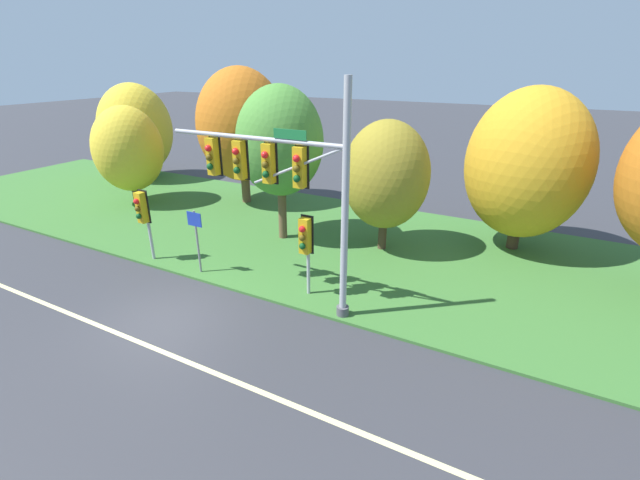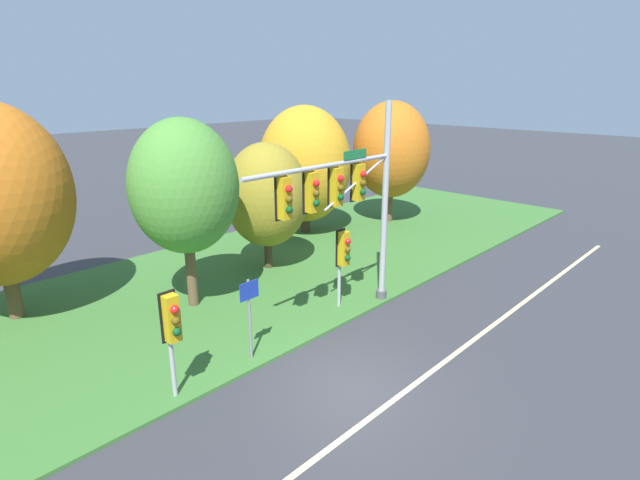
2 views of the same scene
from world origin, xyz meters
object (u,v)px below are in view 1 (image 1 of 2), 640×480
Objects in this scene: traffic_signal_mast at (283,178)px; pedestrian_signal_further_along at (143,211)px; pedestrian_signal_near_kerb at (305,240)px; tree_nearest_road at (136,129)px; tree_left_of_mast at (128,149)px; tree_mid_verge at (280,142)px; tree_tall_centre at (386,175)px; tree_behind_signpost at (242,126)px; route_sign_post at (196,233)px; tree_right_far at (527,165)px.

traffic_signal_mast is 2.45× the size of pedestrian_signal_further_along.
pedestrian_signal_near_kerb is 0.47× the size of tree_nearest_road.
tree_nearest_road is 5.98m from tree_left_of_mast.
tree_mid_verge is at bearing 53.38° from pedestrian_signal_further_along.
traffic_signal_mast is 1.32× the size of tree_tall_centre.
tree_left_of_mast is at bearing -150.10° from tree_behind_signpost.
route_sign_post is at bearing -134.64° from tree_tall_centre.
tree_right_far is (19.74, 3.25, 0.61)m from tree_left_of_mast.
tree_behind_signpost is (-1.35, 8.24, 2.19)m from pedestrian_signal_further_along.
tree_nearest_road is (-11.07, 9.28, 1.18)m from pedestrian_signal_further_along.
pedestrian_signal_further_along reaches higher than pedestrian_signal_near_kerb.
traffic_signal_mast reaches higher than tree_nearest_road.
pedestrian_signal_near_kerb is 4.54m from route_sign_post.
pedestrian_signal_further_along reaches higher than route_sign_post.
traffic_signal_mast is at bearing -127.35° from tree_right_far.
tree_behind_signpost reaches higher than pedestrian_signal_near_kerb.
traffic_signal_mast is 14.36m from tree_left_of_mast.
pedestrian_signal_near_kerb is at bearing -42.59° from tree_behind_signpost.
route_sign_post is at bearing -33.80° from tree_nearest_road.
tree_left_of_mast is at bearing 161.71° from pedestrian_signal_near_kerb.
pedestrian_signal_near_kerb is 5.92m from tree_mid_verge.
tree_behind_signpost is 1.34× the size of tree_tall_centre.
pedestrian_signal_near_kerb is (0.47, 0.53, -2.18)m from traffic_signal_mast.
pedestrian_signal_further_along is at bearing -126.62° from tree_mid_verge.
tree_behind_signpost is at bearing 99.27° from pedestrian_signal_further_along.
route_sign_post is 0.37× the size of tree_mid_verge.
tree_right_far is (14.29, 0.11, -0.63)m from tree_behind_signpost.
pedestrian_signal_near_kerb is 5.29m from tree_tall_centre.
tree_nearest_road is at bearing 135.67° from tree_left_of_mast.
tree_mid_verge is 4.71m from tree_tall_centre.
traffic_signal_mast reaches higher than tree_left_of_mast.
tree_nearest_road is 1.16× the size of tree_left_of_mast.
traffic_signal_mast is 6.91m from pedestrian_signal_further_along.
tree_nearest_road is at bearing 173.91° from tree_behind_signpost.
pedestrian_signal_near_kerb is 0.43× the size of tree_mid_verge.
pedestrian_signal_near_kerb is at bearing -127.02° from tree_right_far.
traffic_signal_mast is at bearing -27.73° from tree_nearest_road.
tree_behind_signpost is 9.70m from tree_tall_centre.
tree_tall_centre is (4.47, 0.97, -1.14)m from tree_mid_verge.
tree_nearest_road reaches higher than pedestrian_signal_near_kerb.
pedestrian_signal_further_along is 0.55× the size of tree_left_of_mast.
tree_mid_verge is (0.92, 4.49, 2.76)m from route_sign_post.
pedestrian_signal_further_along is 0.54× the size of tree_tall_centre.
pedestrian_signal_near_kerb is at bearing -18.29° from tree_left_of_mast.
route_sign_post is 5.35m from tree_mid_verge.
tree_right_far is at bearing 32.85° from pedestrian_signal_further_along.
traffic_signal_mast reaches higher than route_sign_post.
tree_right_far is at bearing 0.45° from tree_behind_signpost.
traffic_signal_mast is 2.90× the size of route_sign_post.
pedestrian_signal_further_along is (-6.57, -0.01, -2.15)m from traffic_signal_mast.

